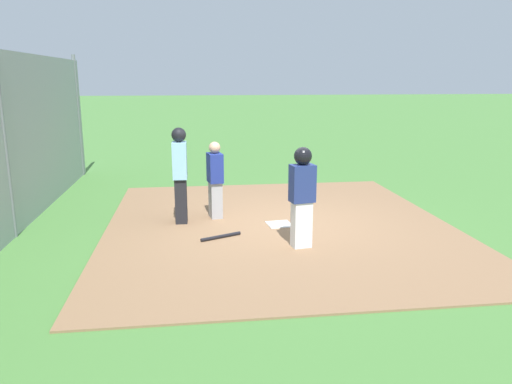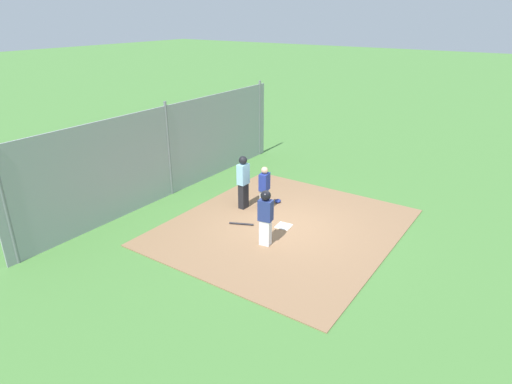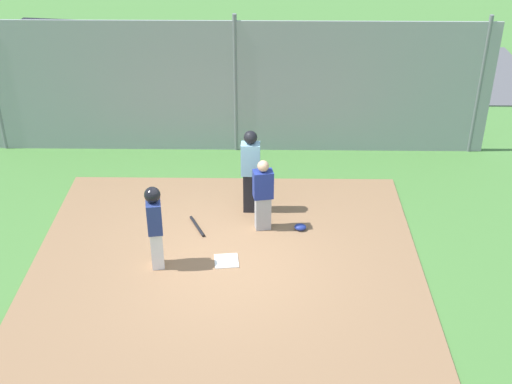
# 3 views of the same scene
# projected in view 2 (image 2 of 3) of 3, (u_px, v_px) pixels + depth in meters

# --- Properties ---
(ground_plane) EXTENTS (140.00, 140.00, 0.00)m
(ground_plane) POSITION_uv_depth(u_px,v_px,m) (284.00, 227.00, 13.34)
(ground_plane) COLOR #477A38
(dirt_infield) EXTENTS (7.20, 6.40, 0.03)m
(dirt_infield) POSITION_uv_depth(u_px,v_px,m) (284.00, 227.00, 13.34)
(dirt_infield) COLOR #896647
(dirt_infield) RESTS_ON ground_plane
(home_plate) EXTENTS (0.49, 0.49, 0.02)m
(home_plate) POSITION_uv_depth(u_px,v_px,m) (284.00, 226.00, 13.33)
(home_plate) COLOR white
(home_plate) RESTS_ON dirt_infield
(catcher) EXTENTS (0.42, 0.32, 1.51)m
(catcher) POSITION_uv_depth(u_px,v_px,m) (264.00, 188.00, 14.15)
(catcher) COLOR #9E9EA3
(catcher) RESTS_ON dirt_infield
(umpire) EXTENTS (0.39, 0.27, 1.81)m
(umpire) POSITION_uv_depth(u_px,v_px,m) (243.00, 181.00, 14.23)
(umpire) COLOR black
(umpire) RESTS_ON dirt_infield
(runner) EXTENTS (0.32, 0.42, 1.65)m
(runner) POSITION_uv_depth(u_px,v_px,m) (266.00, 214.00, 11.95)
(runner) COLOR silver
(runner) RESTS_ON dirt_infield
(baseball_bat) EXTENTS (0.37, 0.71, 0.06)m
(baseball_bat) POSITION_uv_depth(u_px,v_px,m) (241.00, 224.00, 13.42)
(baseball_bat) COLOR black
(baseball_bat) RESTS_ON dirt_infield
(catcher_mask) EXTENTS (0.24, 0.20, 0.12)m
(catcher_mask) POSITION_uv_depth(u_px,v_px,m) (278.00, 201.00, 14.96)
(catcher_mask) COLOR navy
(catcher_mask) RESTS_ON dirt_infield
(backstop_fence) EXTENTS (12.00, 0.10, 3.35)m
(backstop_fence) POSITION_uv_depth(u_px,v_px,m) (169.00, 151.00, 15.19)
(backstop_fence) COLOR #93999E
(backstop_fence) RESTS_ON ground_plane
(parking_lot) EXTENTS (18.00, 5.20, 0.04)m
(parking_lot) POSITION_uv_depth(u_px,v_px,m) (81.00, 165.00, 18.61)
(parking_lot) COLOR #515156
(parking_lot) RESTS_ON ground_plane
(parked_car_silver) EXTENTS (4.25, 1.98, 1.28)m
(parked_car_silver) POSITION_uv_depth(u_px,v_px,m) (13.00, 175.00, 15.82)
(parked_car_silver) COLOR #B2B2B7
(parked_car_silver) RESTS_ON parking_lot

